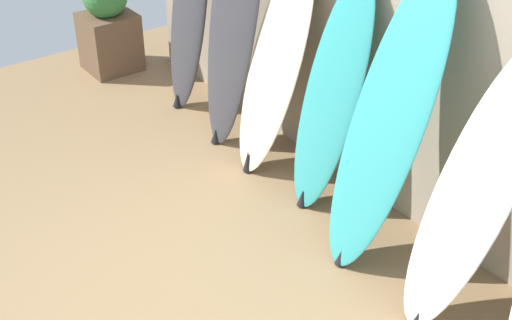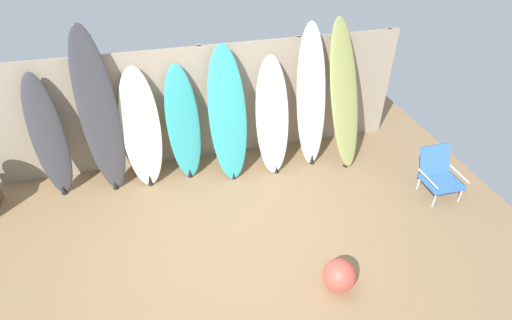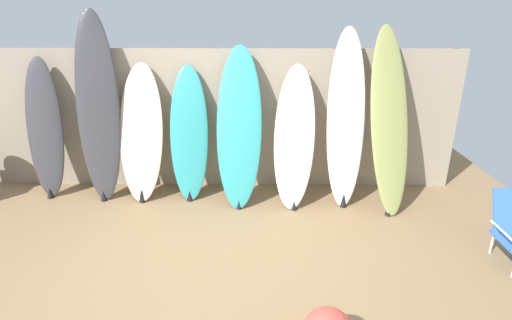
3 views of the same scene
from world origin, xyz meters
TOP-DOWN VIEW (x-y plane):
  - fence_back at (-0.00, 2.01)m, footprint 6.08×0.11m
  - surfboard_charcoal_0 at (-2.13, 1.69)m, footprint 0.47×0.44m
  - surfboard_charcoal_1 at (-1.43, 1.67)m, footprint 0.56×0.55m
  - surfboard_cream_2 at (-0.93, 1.67)m, footprint 0.55×0.58m
  - surfboard_teal_3 at (-0.35, 1.69)m, footprint 0.49×0.53m
  - surfboard_teal_4 at (0.28, 1.56)m, footprint 0.55×0.68m
  - surfboard_white_5 at (0.94, 1.56)m, footprint 0.57×0.75m
  - planter_box at (-3.18, 1.43)m, footprint 0.46×0.48m

SIDE VIEW (x-z plane):
  - planter_box at x=-3.18m, z-range -0.02..0.91m
  - surfboard_teal_3 at x=-0.35m, z-range -0.01..1.61m
  - surfboard_cream_2 at x=-0.93m, z-range -0.01..1.64m
  - surfboard_white_5 at x=0.94m, z-range -0.01..1.64m
  - surfboard_charcoal_0 at x=-2.13m, z-range -0.01..1.72m
  - fence_back at x=0.00m, z-range 0.00..1.80m
  - surfboard_teal_4 at x=0.28m, z-range -0.01..1.85m
  - surfboard_charcoal_1 at x=-1.43m, z-range -0.01..2.26m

